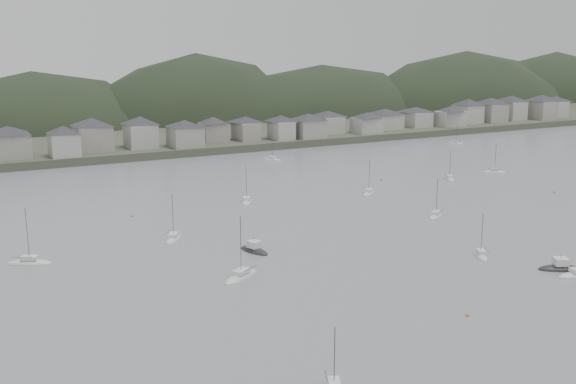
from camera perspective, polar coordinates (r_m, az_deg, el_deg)
ground at (r=108.98m, az=19.38°, el=-10.66°), size 900.00×900.00×0.00m
far_shore_land at (r=371.24m, az=-16.40°, el=5.81°), size 900.00×250.00×3.00m
forested_ridge at (r=349.18m, az=-14.60°, el=3.40°), size 851.55×103.94×102.57m
waterfront_town at (r=281.70m, az=-1.39°, el=5.80°), size 451.48×28.46×12.92m
sailboat_lead at (r=122.38m, az=-4.04°, el=-7.29°), size 9.42×7.17×12.56m
moored_fleet at (r=150.40m, az=0.25°, el=-3.46°), size 255.00×178.79×12.98m
motor_launch_near at (r=136.40m, az=22.35°, el=-6.08°), size 8.82×6.56×3.99m
motor_launch_far at (r=137.23m, az=-2.93°, el=-5.01°), size 4.83×8.37×3.89m
mooring_buoys at (r=149.80m, az=3.29°, el=-3.56°), size 170.41×94.77×0.70m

